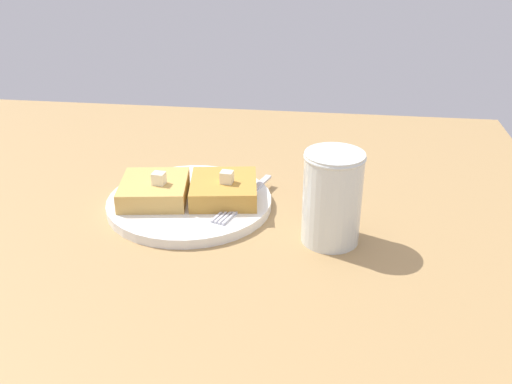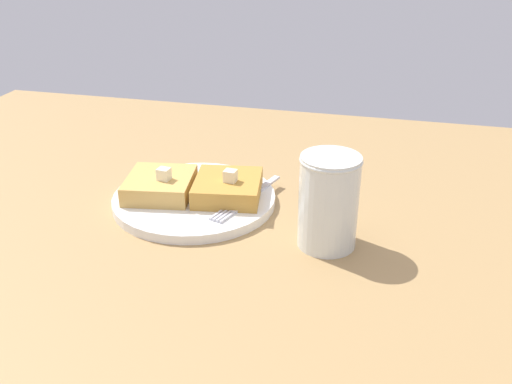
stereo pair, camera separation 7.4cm
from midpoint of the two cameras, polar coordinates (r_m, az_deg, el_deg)
The scene contains 8 objects.
table_surface at distance 73.38cm, azimuth -14.46°, elevation -6.38°, with size 111.88×111.88×2.47cm, color #A4804F.
plate at distance 80.75cm, azimuth -9.27°, elevation -1.03°, with size 22.92×22.92×1.33cm.
toast_slice_left at distance 80.75cm, azimuth -12.75°, elevation 0.15°, with size 9.04×9.55×2.66cm, color tan.
toast_slice_middle at distance 79.36cm, azimuth -5.92°, elevation 0.21°, with size 9.04×9.55×2.66cm, color #BB8737.
butter_pat_primary at distance 78.91cm, azimuth -12.45°, elevation 1.28°, with size 1.65×1.49×1.65cm, color #F9F0CB.
butter_pat_secondary at distance 77.79cm, azimuth -5.66°, elevation 1.43°, with size 1.65×1.49×1.65cm, color #F7E9C4.
fork at distance 78.51cm, azimuth -4.16°, elevation -0.95°, with size 6.36×15.65×0.36cm.
syrup_jar at distance 69.72cm, azimuth 4.61°, elevation -0.91°, with size 7.45×7.45×11.82cm.
Camera 1 is at (22.17, -57.50, 39.84)cm, focal length 40.00 mm.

